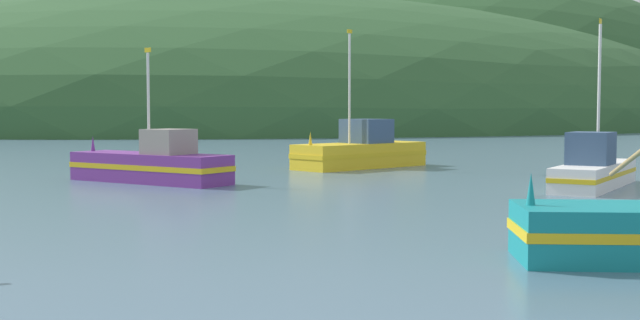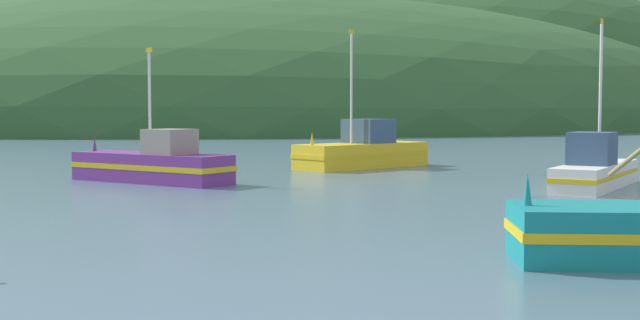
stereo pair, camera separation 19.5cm
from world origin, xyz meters
name	(u,v)px [view 2 (the right image)]	position (x,y,z in m)	size (l,w,h in m)	color
hill_far_left	(448,123)	(74.39, 168.30, 0.00)	(135.51, 108.41, 64.61)	#2D562D
hill_far_right	(450,119)	(108.83, 241.14, 0.00)	(193.27, 154.62, 87.94)	#516B38
hill_mid_left	(243,125)	(28.55, 167.89, 0.00)	(199.12, 159.30, 49.61)	#2D562D
fishing_boat_yellow	(363,151)	(12.19, 45.63, 0.90)	(8.50, 6.03, 7.50)	gold
fishing_boat_purple	(153,164)	(0.33, 39.62, 0.79)	(6.83, 7.51, 5.90)	#6B2D84
fishing_boat_white	(595,170)	(17.48, 31.93, 0.74)	(7.13, 6.76, 6.93)	white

